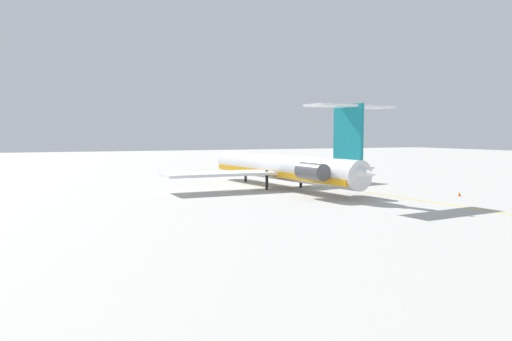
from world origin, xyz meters
TOP-DOWN VIEW (x-y plane):
  - ground at (0.00, 0.00)m, footprint 354.77×354.77m
  - main_jetliner at (-0.89, 9.40)m, footprint 40.80×36.06m
  - ground_crew_near_nose at (18.99, -6.76)m, footprint 0.33×0.34m
  - ground_crew_near_tail at (22.08, -3.88)m, footprint 0.44×0.28m
  - safety_cone_nose at (-18.18, -7.86)m, footprint 0.40×0.40m
  - taxiway_centreline at (0.25, 1.55)m, footprint 101.25×8.90m

SIDE VIEW (x-z plane):
  - ground at x=0.00m, z-range 0.00..0.00m
  - taxiway_centreline at x=0.25m, z-range 0.00..0.01m
  - safety_cone_nose at x=-18.18m, z-range 0.00..0.55m
  - ground_crew_near_tail at x=22.08m, z-range 0.23..1.98m
  - ground_crew_near_nose at x=18.99m, z-range 0.23..1.99m
  - main_jetliner at x=-0.89m, z-range -2.70..9.18m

